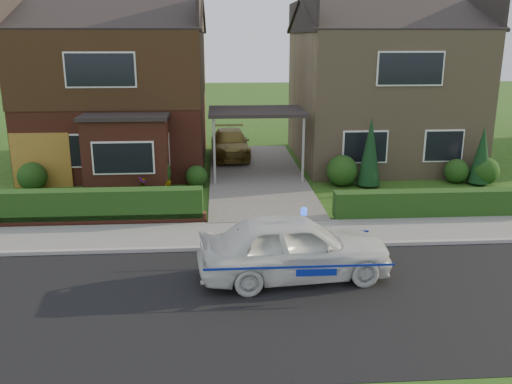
{
  "coord_description": "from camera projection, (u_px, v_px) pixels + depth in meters",
  "views": [
    {
      "loc": [
        -1.52,
        -10.61,
        5.52
      ],
      "look_at": [
        -0.54,
        3.5,
        1.49
      ],
      "focal_mm": 38.0,
      "sensor_mm": 36.0,
      "label": 1
    }
  ],
  "objects": [
    {
      "name": "house_left",
      "position": [
        120.0,
        79.0,
        23.7
      ],
      "size": [
        7.5,
        9.53,
        7.25
      ],
      "color": "brown",
      "rests_on": "ground"
    },
    {
      "name": "driveway",
      "position": [
        256.0,
        175.0,
        22.33
      ],
      "size": [
        3.8,
        12.0,
        0.12
      ],
      "primitive_type": "cube",
      "color": "#666059",
      "rests_on": "ground"
    },
    {
      "name": "potted_plant_c",
      "position": [
        143.0,
        187.0,
        19.45
      ],
      "size": [
        0.46,
        0.46,
        0.71
      ],
      "primitive_type": "imported",
      "rotation": [
        0.0,
        0.0,
        1.39
      ],
      "color": "gray",
      "rests_on": "ground"
    },
    {
      "name": "potted_plant_b",
      "position": [
        166.0,
        190.0,
        19.07
      ],
      "size": [
        0.49,
        0.45,
        0.73
      ],
      "primitive_type": "imported",
      "rotation": [
        0.0,
        0.0,
        0.39
      ],
      "color": "gray",
      "rests_on": "ground"
    },
    {
      "name": "shrub_right_mid",
      "position": [
        456.0,
        171.0,
        21.3
      ],
      "size": [
        0.96,
        0.96,
        0.96
      ],
      "primitive_type": "sphere",
      "color": "black",
      "rests_on": "ground"
    },
    {
      "name": "hedge_right",
      "position": [
        449.0,
        217.0,
        17.31
      ],
      "size": [
        7.5,
        0.55,
        0.8
      ],
      "primitive_type": "cube",
      "color": "black",
      "rests_on": "ground"
    },
    {
      "name": "conifer_a",
      "position": [
        370.0,
        153.0,
        20.55
      ],
      "size": [
        0.9,
        0.9,
        2.6
      ],
      "primitive_type": "cone",
      "color": "black",
      "rests_on": "ground"
    },
    {
      "name": "shrub_right_far",
      "position": [
        485.0,
        171.0,
        21.06
      ],
      "size": [
        1.08,
        1.08,
        1.08
      ],
      "primitive_type": "sphere",
      "color": "black",
      "rests_on": "ground"
    },
    {
      "name": "carport_link",
      "position": [
        256.0,
        113.0,
        21.58
      ],
      "size": [
        3.8,
        3.0,
        2.77
      ],
      "color": "black",
      "rests_on": "ground"
    },
    {
      "name": "dwarf_wall",
      "position": [
        79.0,
        221.0,
        16.44
      ],
      "size": [
        7.7,
        0.25,
        0.36
      ],
      "primitive_type": "cube",
      "color": "brown",
      "rests_on": "ground"
    },
    {
      "name": "house_right",
      "position": [
        379.0,
        80.0,
        24.6
      ],
      "size": [
        7.5,
        8.06,
        7.25
      ],
      "color": "#8E7657",
      "rests_on": "ground"
    },
    {
      "name": "shrub_right_near",
      "position": [
        342.0,
        171.0,
        20.86
      ],
      "size": [
        1.2,
        1.2,
        1.2
      ],
      "primitive_type": "sphere",
      "color": "black",
      "rests_on": "ground"
    },
    {
      "name": "kerb",
      "position": [
        277.0,
        247.0,
        14.71
      ],
      "size": [
        60.0,
        0.16,
        0.12
      ],
      "primitive_type": "cube",
      "color": "#9E9993",
      "rests_on": "ground"
    },
    {
      "name": "road",
      "position": [
        292.0,
        301.0,
        11.8
      ],
      "size": [
        60.0,
        6.0,
        0.02
      ],
      "primitive_type": "cube",
      "color": "black",
      "rests_on": "ground"
    },
    {
      "name": "police_car",
      "position": [
        294.0,
        247.0,
        12.75
      ],
      "size": [
        4.17,
        4.7,
        1.71
      ],
      "rotation": [
        0.0,
        0.0,
        1.68
      ],
      "color": "silver",
      "rests_on": "ground"
    },
    {
      "name": "shrub_left_mid",
      "position": [
        153.0,
        173.0,
        20.27
      ],
      "size": [
        1.32,
        1.32,
        1.32
      ],
      "primitive_type": "sphere",
      "color": "black",
      "rests_on": "ground"
    },
    {
      "name": "garage_door",
      "position": [
        42.0,
        160.0,
        20.51
      ],
      "size": [
        2.2,
        0.1,
        2.1
      ],
      "primitive_type": "cube",
      "color": "brown",
      "rests_on": "ground"
    },
    {
      "name": "driveway_car",
      "position": [
        230.0,
        143.0,
        25.44
      ],
      "size": [
        1.83,
        4.35,
        1.25
      ],
      "primitive_type": "imported",
      "rotation": [
        0.0,
        0.0,
        0.02
      ],
      "color": "olive",
      "rests_on": "driveway"
    },
    {
      "name": "shrub_left_near",
      "position": [
        197.0,
        176.0,
        20.73
      ],
      "size": [
        0.84,
        0.84,
        0.84
      ],
      "primitive_type": "sphere",
      "color": "black",
      "rests_on": "ground"
    },
    {
      "name": "conifer_b",
      "position": [
        482.0,
        157.0,
        20.89
      ],
      "size": [
        0.9,
        0.9,
        2.2
      ],
      "primitive_type": "cone",
      "color": "black",
      "rests_on": "ground"
    },
    {
      "name": "ground",
      "position": [
        292.0,
        301.0,
        11.8
      ],
      "size": [
        120.0,
        120.0,
        0.0
      ],
      "primitive_type": "plane",
      "color": "#204C14",
      "rests_on": "ground"
    },
    {
      "name": "shrub_left_far",
      "position": [
        32.0,
        177.0,
        20.2
      ],
      "size": [
        1.08,
        1.08,
        1.08
      ],
      "primitive_type": "sphere",
      "color": "black",
      "rests_on": "ground"
    },
    {
      "name": "sidewalk",
      "position": [
        273.0,
        234.0,
        15.72
      ],
      "size": [
        60.0,
        2.0,
        0.1
      ],
      "primitive_type": "cube",
      "color": "slate",
      "rests_on": "ground"
    },
    {
      "name": "hedge_left",
      "position": [
        81.0,
        225.0,
        16.64
      ],
      "size": [
        7.5,
        0.55,
        0.9
      ],
      "primitive_type": "cube",
      "color": "black",
      "rests_on": "ground"
    }
  ]
}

